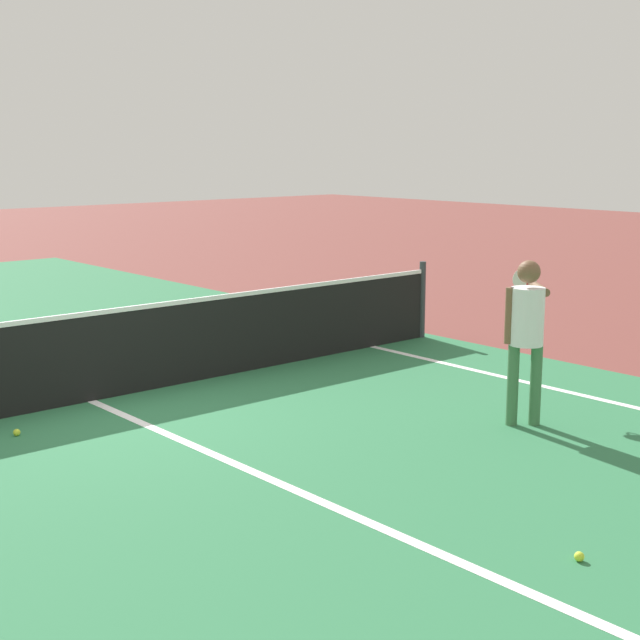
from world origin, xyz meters
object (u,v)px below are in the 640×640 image
net (89,356)px  tennis_ball_mid_court (579,557)px  tennis_ball_near_net (17,432)px  player_near (526,324)px

net → tennis_ball_mid_court: net is taller
tennis_ball_near_net → tennis_ball_mid_court: 5.20m
player_near → tennis_ball_mid_court: bearing=-136.2°
tennis_ball_near_net → tennis_ball_mid_court: bearing=-71.2°
player_near → net: bearing=128.7°
tennis_ball_mid_court → tennis_ball_near_net: bearing=108.8°
net → player_near: 4.47m
tennis_ball_near_net → tennis_ball_mid_court: size_ratio=1.00×
net → tennis_ball_near_net: 1.33m
player_near → tennis_ball_near_net: player_near is taller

